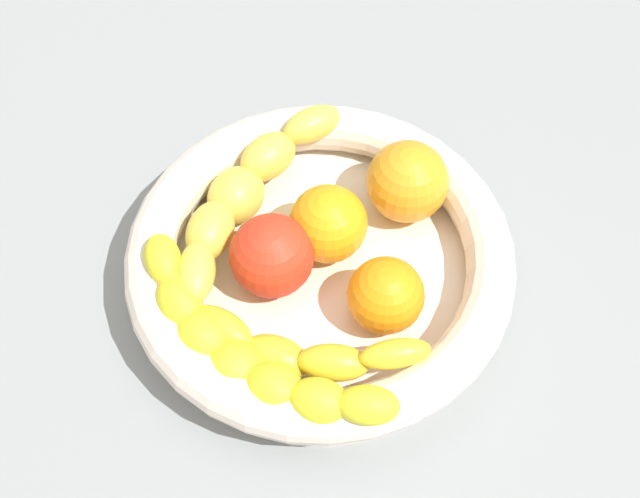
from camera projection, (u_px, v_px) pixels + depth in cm
name	position (u px, v px, depth cm)	size (l,w,h in cm)	color
kitchen_counter	(320.00, 294.00, 71.11)	(120.00, 120.00, 3.00)	gray
fruit_bowl	(320.00, 264.00, 67.20)	(29.91, 29.91, 6.10)	beige
banana_draped_left	(243.00, 354.00, 60.62)	(21.22, 12.90, 5.32)	yellow
banana_draped_right	(244.00, 194.00, 68.31)	(13.91, 18.73, 5.25)	yellow
banana_arching_top	(278.00, 343.00, 61.56)	(15.81, 16.37, 4.67)	yellow
orange_front	(328.00, 224.00, 66.59)	(6.14, 6.14, 6.14)	orange
orange_mid_left	(386.00, 295.00, 63.32)	(5.76, 5.76, 5.76)	orange
orange_mid_right	(407.00, 182.00, 68.53)	(6.61, 6.61, 6.61)	orange
tomato_red	(272.00, 256.00, 64.81)	(6.44, 6.44, 6.44)	red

